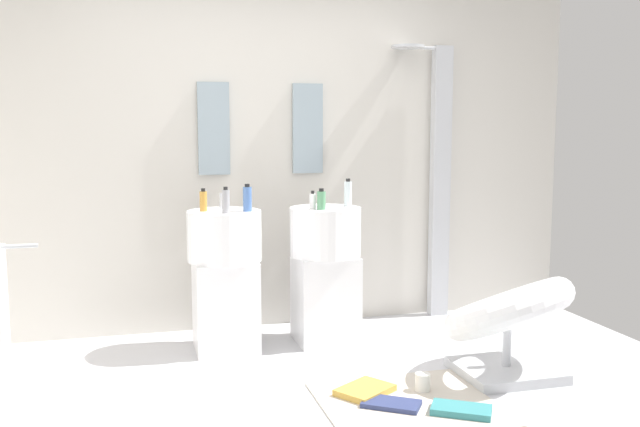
{
  "coord_description": "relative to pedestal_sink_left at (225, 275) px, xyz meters",
  "views": [
    {
      "loc": [
        -0.92,
        -3.37,
        1.46
      ],
      "look_at": [
        0.15,
        0.55,
        0.95
      ],
      "focal_mm": 39.4,
      "sensor_mm": 36.0,
      "label": 1
    }
  ],
  "objects": [
    {
      "name": "ground_plane",
      "position": [
        0.34,
        -1.1,
        -0.52
      ],
      "size": [
        4.8,
        3.6,
        0.04
      ],
      "primitive_type": "cube",
      "color": "silver"
    },
    {
      "name": "rear_partition",
      "position": [
        0.34,
        0.55,
        0.8
      ],
      "size": [
        4.8,
        0.1,
        2.6
      ],
      "primitive_type": "cube",
      "color": "beige",
      "rests_on": "ground_plane"
    },
    {
      "name": "pedestal_sink_left",
      "position": [
        0.0,
        0.0,
        0.0
      ],
      "size": [
        0.48,
        0.48,
        1.02
      ],
      "color": "white",
      "rests_on": "ground_plane"
    },
    {
      "name": "pedestal_sink_right",
      "position": [
        0.68,
        0.0,
        0.0
      ],
      "size": [
        0.48,
        0.48,
        1.02
      ],
      "color": "white",
      "rests_on": "ground_plane"
    },
    {
      "name": "vanity_mirror_left",
      "position": [
        0.0,
        0.48,
        0.94
      ],
      "size": [
        0.22,
        0.03,
        0.64
      ],
      "primitive_type": "cube",
      "color": "#8C9EA8"
    },
    {
      "name": "vanity_mirror_right",
      "position": [
        0.68,
        0.48,
        0.94
      ],
      "size": [
        0.22,
        0.03,
        0.64
      ],
      "primitive_type": "cube",
      "color": "#8C9EA8"
    },
    {
      "name": "shower_column",
      "position": [
        1.69,
        0.42,
        0.58
      ],
      "size": [
        0.49,
        0.24,
        2.05
      ],
      "color": "#B7BABF",
      "rests_on": "ground_plane"
    },
    {
      "name": "lounge_chair",
      "position": [
        1.52,
        -0.93,
        -0.15
      ],
      "size": [
        1.09,
        1.09,
        0.65
      ],
      "color": "#B7BABF",
      "rests_on": "ground_plane"
    },
    {
      "name": "area_rug",
      "position": [
        0.8,
        -1.18,
        -0.49
      ],
      "size": [
        0.9,
        0.84,
        0.01
      ],
      "primitive_type": "cube",
      "color": "beige",
      "rests_on": "ground_plane"
    },
    {
      "name": "magazine_teal",
      "position": [
        1.01,
        -1.38,
        -0.47
      ],
      "size": [
        0.34,
        0.29,
        0.03
      ],
      "primitive_type": "cube",
      "rotation": [
        0.0,
        0.0,
        -0.56
      ],
      "color": "teal",
      "rests_on": "area_rug"
    },
    {
      "name": "magazine_navy",
      "position": [
        0.7,
        -1.2,
        -0.48
      ],
      "size": [
        0.33,
        0.3,
        0.02
      ],
      "primitive_type": "cube",
      "rotation": [
        0.0,
        0.0,
        -0.6
      ],
      "color": "navy",
      "rests_on": "area_rug"
    },
    {
      "name": "magazine_ochre",
      "position": [
        0.62,
        -1.0,
        -0.47
      ],
      "size": [
        0.37,
        0.35,
        0.03
      ],
      "primitive_type": "cube",
      "rotation": [
        0.0,
        0.0,
        0.59
      ],
      "color": "gold",
      "rests_on": "area_rug"
    },
    {
      "name": "coffee_mug",
      "position": [
        0.94,
        -1.04,
        -0.44
      ],
      "size": [
        0.08,
        0.08,
        0.1
      ],
      "primitive_type": "cylinder",
      "color": "white",
      "rests_on": "area_rug"
    },
    {
      "name": "soap_bottle_amber",
      "position": [
        -0.13,
        0.0,
        0.49
      ],
      "size": [
        0.05,
        0.05,
        0.15
      ],
      "color": "#C68C38",
      "rests_on": "pedestal_sink_left"
    },
    {
      "name": "soap_bottle_clear",
      "position": [
        0.84,
        0.03,
        0.51
      ],
      "size": [
        0.05,
        0.05,
        0.19
      ],
      "color": "silver",
      "rests_on": "pedestal_sink_right"
    },
    {
      "name": "soap_bottle_grey",
      "position": [
        -0.01,
        -0.14,
        0.5
      ],
      "size": [
        0.05,
        0.05,
        0.17
      ],
      "color": "#99999E",
      "rests_on": "pedestal_sink_left"
    },
    {
      "name": "soap_bottle_white",
      "position": [
        0.57,
        -0.08,
        0.47
      ],
      "size": [
        0.04,
        0.04,
        0.12
      ],
      "color": "white",
      "rests_on": "pedestal_sink_right"
    },
    {
      "name": "soap_bottle_blue",
      "position": [
        0.14,
        -0.08,
        0.5
      ],
      "size": [
        0.06,
        0.06,
        0.17
      ],
      "color": "#4C72B7",
      "rests_on": "pedestal_sink_left"
    },
    {
      "name": "soap_bottle_green",
      "position": [
        0.62,
        -0.11,
        0.48
      ],
      "size": [
        0.06,
        0.06,
        0.14
      ],
      "color": "#59996B",
      "rests_on": "pedestal_sink_right"
    }
  ]
}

